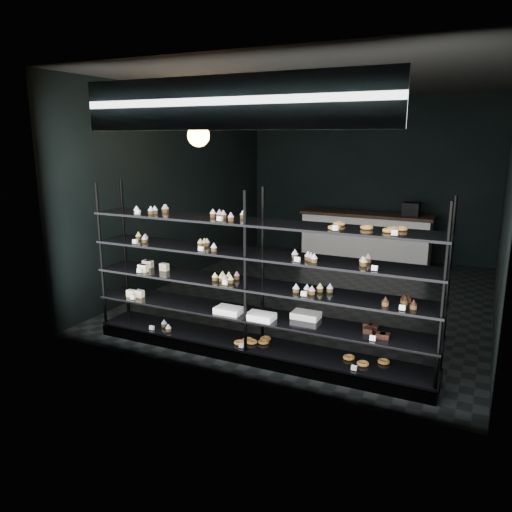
% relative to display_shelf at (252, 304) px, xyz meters
% --- Properties ---
extents(room, '(5.01, 6.01, 3.20)m').
position_rel_display_shelf_xyz_m(room, '(-0.04, 2.45, 0.97)').
color(room, black).
rests_on(room, ground).
extents(display_shelf, '(4.00, 0.50, 1.91)m').
position_rel_display_shelf_xyz_m(display_shelf, '(0.00, 0.00, 0.00)').
color(display_shelf, black).
rests_on(display_shelf, room).
extents(signage, '(3.30, 0.05, 0.50)m').
position_rel_display_shelf_xyz_m(signage, '(-0.04, -0.48, 2.12)').
color(signage, '#0B0E3B').
rests_on(signage, room).
extents(pendant_lamp, '(0.29, 0.29, 0.87)m').
position_rel_display_shelf_xyz_m(pendant_lamp, '(-1.30, 1.05, 1.82)').
color(pendant_lamp, black).
rests_on(pendant_lamp, room).
extents(service_counter, '(2.56, 0.65, 1.23)m').
position_rel_display_shelf_xyz_m(service_counter, '(0.10, 4.95, -0.13)').
color(service_counter, silver).
rests_on(service_counter, room).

